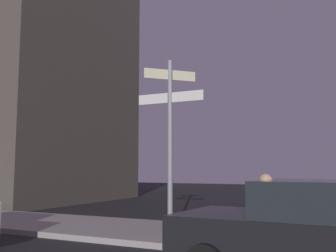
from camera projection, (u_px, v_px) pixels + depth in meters
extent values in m
cube|color=#9E9991|center=(202.00, 236.00, 9.41)|extent=(40.00, 3.20, 0.14)
cylinder|color=gray|center=(170.00, 146.00, 9.17)|extent=(0.12, 0.12, 4.15)
cube|color=beige|center=(170.00, 75.00, 9.36)|extent=(0.94, 0.94, 0.24)
cube|color=white|center=(170.00, 98.00, 9.30)|extent=(1.70, 0.03, 0.24)
cube|color=black|center=(320.00, 240.00, 5.63)|extent=(4.33, 2.12, 0.63)
cube|color=#23282D|center=(331.00, 199.00, 5.60)|extent=(2.11, 1.82, 0.54)
cylinder|color=black|center=(247.00, 244.00, 7.07)|extent=(0.65, 0.26, 0.64)
sphere|color=#F9EFCC|center=(171.00, 234.00, 6.14)|extent=(0.16, 0.16, 0.16)
sphere|color=#F9EFCC|center=(204.00, 224.00, 7.21)|extent=(0.16, 0.16, 0.16)
torus|color=black|center=(240.00, 250.00, 6.36)|extent=(0.72, 0.09, 0.72)
cylinder|color=#1959A5|center=(274.00, 237.00, 6.13)|extent=(1.00, 0.09, 0.04)
cylinder|color=maroon|center=(266.00, 207.00, 6.23)|extent=(0.46, 0.34, 0.61)
sphere|color=tan|center=(266.00, 181.00, 6.28)|extent=(0.22, 0.22, 0.22)
cylinder|color=black|center=(272.00, 238.00, 6.23)|extent=(0.35, 0.13, 0.55)
cylinder|color=black|center=(269.00, 240.00, 6.07)|extent=(0.35, 0.13, 0.55)
cube|color=#4C443D|center=(16.00, 66.00, 22.18)|extent=(10.70, 9.46, 15.05)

